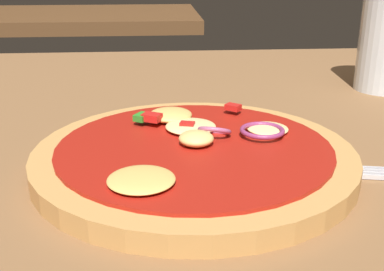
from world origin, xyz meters
name	(u,v)px	position (x,y,z in m)	size (l,w,h in m)	color
dining_table	(132,189)	(0.00, 0.00, 0.02)	(1.26, 1.09, 0.04)	brown
pizza	(194,153)	(0.05, 0.00, 0.05)	(0.28, 0.28, 0.03)	tan
background_table	(78,18)	(-0.22, 1.25, 0.02)	(0.78, 0.51, 0.04)	brown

